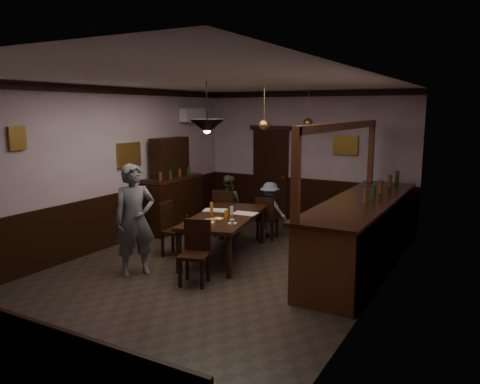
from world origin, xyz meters
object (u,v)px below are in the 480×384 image
Objects in this scene: bar_counter at (362,231)px; pendant_iron at (207,126)px; chair_far_left at (224,211)px; chair_far_right at (266,216)px; person_seated_left at (228,204)px; soda_can at (226,214)px; person_seated_right at (270,209)px; dining_table at (224,219)px; chair_near at (196,249)px; chair_side at (172,226)px; coffee_cup at (232,222)px; pendant_brass_mid at (264,125)px; sideboard at (172,193)px; person_standing at (135,220)px; pendant_brass_far at (308,123)px.

pendant_iron is at bearing -144.74° from bar_counter.
chair_far_right is at bearing 176.52° from chair_far_left.
person_seated_left is 1.77m from soda_can.
person_seated_right is at bearing -86.32° from chair_far_right.
person_seated_right is (0.11, 1.61, -0.12)m from dining_table.
person_seated_left is 1.56× the size of pendant_iron.
chair_side is at bearing 124.28° from chair_near.
pendant_brass_mid reaches higher than coffee_cup.
chair_side is at bearing 67.74° from person_seated_right.
person_seated_left is at bearing 16.21° from sideboard.
coffee_cup is (0.34, -2.12, 0.24)m from person_seated_right.
coffee_cup is (1.21, 0.93, -0.08)m from person_standing.
sideboard is 3.21m from pendant_iron.
chair_far_right is at bearing 90.18° from pendant_iron.
pendant_iron reaches higher than person_standing.
sideboard is at bearing 0.03° from chair_far_right.
person_standing is 2.17× the size of pendant_brass_far.
soda_can is at bearing -99.77° from pendant_brass_far.
chair_far_right is at bearing 16.61° from person_standing.
person_seated_left is at bearing -11.90° from chair_far_right.
bar_counter reaches higher than chair_far_left.
pendant_brass_mid is (0.19, -0.52, 1.82)m from chair_far_right.
person_seated_right is 1.39× the size of pendant_brass_far.
chair_near is at bearing -46.67° from sideboard.
chair_near is 2.76m from pendant_brass_mid.
chair_far_right is 0.44× the size of sideboard.
pendant_iron reaches higher than chair_far_right.
pendant_iron is at bearing -41.07° from sideboard.
sideboard is at bearing 60.40° from person_standing.
soda_can is at bearing 81.01° from chair_near.
sideboard reaches higher than person_standing.
chair_far_right is 0.90× the size of chair_side.
person_standing is 0.42× the size of bar_counter.
soda_can is (-0.17, 1.19, 0.29)m from chair_near.
pendant_brass_mid is (1.11, 2.27, 1.42)m from person_standing.
coffee_cup is 2.89m from sideboard.
chair_near is at bearing -78.51° from pendant_iron.
dining_table is 2.35m from bar_counter.
chair_far_left reaches higher than dining_table.
coffee_cup is at bearing -48.50° from dining_table.
chair_near is at bearing 95.55° from chair_far_left.
bar_counter reaches higher than chair_near.
soda_can is at bearing 80.43° from chair_far_right.
pendant_brass_far is (1.31, 3.94, 1.42)m from person_standing.
sideboard is (-2.41, 1.58, -0.00)m from coffee_cup.
pendant_brass_mid is at bearing 175.83° from bar_counter.
person_seated_left is 2.94m from pendant_iron.
chair_near is 7.95× the size of soda_can.
soda_can is 2.29m from bar_counter.
person_seated_left is at bearing 113.07° from pendant_iron.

